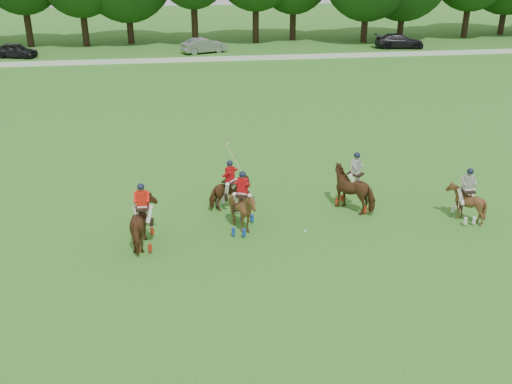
{
  "coord_description": "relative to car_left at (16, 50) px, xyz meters",
  "views": [
    {
      "loc": [
        -2.44,
        -15.65,
        10.21
      ],
      "look_at": [
        0.39,
        4.2,
        1.4
      ],
      "focal_mm": 40.0,
      "sensor_mm": 36.0,
      "label": 1
    }
  ],
  "objects": [
    {
      "name": "car_right",
      "position": [
        38.46,
        0.0,
        0.04
      ],
      "size": [
        5.29,
        2.76,
        1.46
      ],
      "primitive_type": "imported",
      "rotation": [
        0.0,
        0.0,
        1.43
      ],
      "color": "black",
      "rests_on": "ground"
    },
    {
      "name": "car_left",
      "position": [
        0.0,
        0.0,
        0.0
      ],
      "size": [
        4.38,
        2.72,
        1.39
      ],
      "primitive_type": "imported",
      "rotation": [
        0.0,
        0.0,
        1.29
      ],
      "color": "black",
      "rests_on": "ground"
    },
    {
      "name": "polo_red_c",
      "position": [
        17.29,
        -38.67,
        0.19
      ],
      "size": [
        1.88,
        1.98,
        2.42
      ],
      "color": "#492B13",
      "rests_on": "ground"
    },
    {
      "name": "polo_stripe_b",
      "position": [
        26.13,
        -39.04,
        0.08
      ],
      "size": [
        1.22,
        1.36,
        2.2
      ],
      "color": "#492B13",
      "rests_on": "ground"
    },
    {
      "name": "polo_ball",
      "position": [
        19.62,
        -39.21,
        -0.65
      ],
      "size": [
        0.09,
        0.09,
        0.09
      ],
      "primitive_type": "sphere",
      "color": "white",
      "rests_on": "ground"
    },
    {
      "name": "polo_red_a",
      "position": [
        13.6,
        -39.37,
        0.2
      ],
      "size": [
        1.3,
        2.1,
        2.44
      ],
      "color": "#492B13",
      "rests_on": "ground"
    },
    {
      "name": "boundary_rail",
      "position": [
        17.46,
        -4.5,
        -0.48
      ],
      "size": [
        120.0,
        0.1,
        0.44
      ],
      "primitive_type": "cube",
      "color": "white",
      "rests_on": "ground"
    },
    {
      "name": "polo_stripe_a",
      "position": [
        22.08,
        -37.41,
        0.22
      ],
      "size": [
        2.19,
        2.19,
        2.48
      ],
      "color": "#492B13",
      "rests_on": "ground"
    },
    {
      "name": "car_mid",
      "position": [
        18.06,
        0.0,
        0.04
      ],
      "size": [
        4.73,
        2.94,
        1.47
      ],
      "primitive_type": "imported",
      "rotation": [
        0.0,
        0.0,
        1.91
      ],
      "color": "gray",
      "rests_on": "ground"
    },
    {
      "name": "polo_red_b",
      "position": [
        17.0,
        -36.76,
        0.06
      ],
      "size": [
        1.86,
        1.87,
        2.7
      ],
      "color": "#492B13",
      "rests_on": "ground"
    },
    {
      "name": "ground",
      "position": [
        17.46,
        -42.5,
        -0.7
      ],
      "size": [
        180.0,
        180.0,
        0.0
      ],
      "primitive_type": "plane",
      "color": "#24601B",
      "rests_on": "ground"
    }
  ]
}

